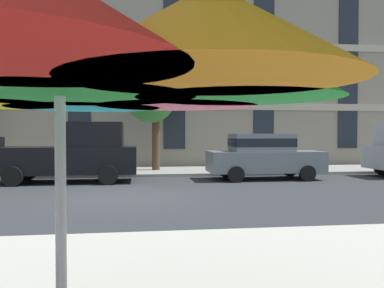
% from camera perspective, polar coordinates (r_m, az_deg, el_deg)
% --- Properties ---
extents(ground_plane, '(120.00, 120.00, 0.00)m').
position_cam_1_polar(ground_plane, '(11.40, -10.42, -7.52)').
color(ground_plane, '#2D3033').
extents(sidewalk_far, '(56.00, 3.60, 0.12)m').
position_cam_1_polar(sidewalk_far, '(18.13, -9.37, -3.97)').
color(sidewalk_far, gray).
rests_on(sidewalk_far, ground).
extents(apartment_building, '(47.12, 12.08, 19.20)m').
position_cam_1_polar(apartment_building, '(27.38, -8.92, 18.08)').
color(apartment_building, gray).
rests_on(apartment_building, ground).
extents(pickup_black, '(5.10, 2.12, 2.20)m').
position_cam_1_polar(pickup_black, '(15.16, -16.76, -1.42)').
color(pickup_black, black).
rests_on(pickup_black, ground).
extents(sedan_gray, '(4.40, 1.98, 1.78)m').
position_cam_1_polar(sedan_gray, '(15.72, 10.20, -1.55)').
color(sedan_gray, slate).
rests_on(sedan_gray, ground).
extents(street_tree_middle, '(2.42, 2.74, 4.67)m').
position_cam_1_polar(street_tree_middle, '(18.36, -5.89, 6.78)').
color(street_tree_middle, '#4C3823').
rests_on(street_tree_middle, ground).
extents(patio_umbrella, '(3.20, 3.20, 2.45)m').
position_cam_1_polar(patio_umbrella, '(2.32, -18.48, 11.38)').
color(patio_umbrella, silver).
rests_on(patio_umbrella, ground).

